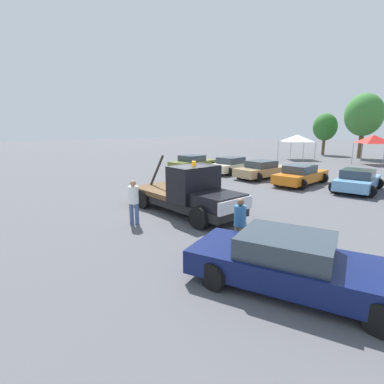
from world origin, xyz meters
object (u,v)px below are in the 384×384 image
object	(u,v)px
tow_truck	(190,194)
person_at_hood	(134,199)
canopy_tent_white	(297,138)
tree_left	(325,127)
foreground_car	(293,264)
parked_car_skyblue	(357,181)
person_near_truck	(240,221)
parked_car_olive	(193,163)
canopy_tent_red	(374,139)
parked_car_cream	(232,165)
parked_car_orange	(301,175)
tree_right	(364,115)
traffic_cone	(216,195)
parked_car_tan	(263,170)

from	to	relation	value
tow_truck	person_at_hood	bearing A→B (deg)	-100.22
canopy_tent_white	tree_left	bearing A→B (deg)	91.24
foreground_car	person_at_hood	size ratio (longest dim) A/B	3.02
foreground_car	parked_car_skyblue	world-z (taller)	same
person_near_truck	parked_car_olive	world-z (taller)	person_near_truck
person_at_hood	parked_car_olive	distance (m)	15.60
canopy_tent_red	parked_car_cream	bearing A→B (deg)	-113.23
person_at_hood	parked_car_orange	size ratio (longest dim) A/B	0.37
parked_car_skyblue	tree_right	xyz separation A→B (m)	(-6.19, 21.15, 4.54)
traffic_cone	person_near_truck	bearing A→B (deg)	-42.91
parked_car_cream	parked_car_olive	bearing A→B (deg)	105.49
parked_car_orange	parked_car_skyblue	world-z (taller)	same
parked_car_olive	tree_right	world-z (taller)	tree_right
parked_car_orange	foreground_car	bearing A→B (deg)	-155.01
person_at_hood	parked_car_tan	world-z (taller)	person_at_hood
traffic_cone	parked_car_tan	bearing A→B (deg)	104.88
person_at_hood	parked_car_skyblue	world-z (taller)	person_at_hood
person_near_truck	canopy_tent_white	world-z (taller)	canopy_tent_white
parked_car_olive	canopy_tent_white	size ratio (longest dim) A/B	1.45
parked_car_tan	tree_left	world-z (taller)	tree_left
foreground_car	parked_car_tan	bearing A→B (deg)	108.42
traffic_cone	parked_car_olive	bearing A→B (deg)	141.17
person_at_hood	parked_car_olive	bearing A→B (deg)	-4.33
tree_left	traffic_cone	distance (m)	31.33
person_near_truck	person_at_hood	bearing A→B (deg)	111.64
foreground_car	tree_right	bearing A→B (deg)	87.93
foreground_car	parked_car_cream	size ratio (longest dim) A/B	1.12
foreground_car	parked_car_tan	xyz separation A→B (m)	(-9.22, 13.23, -0.00)
parked_car_tan	parked_car_orange	bearing A→B (deg)	-90.52
person_near_truck	parked_car_tan	distance (m)	14.09
person_near_truck	tree_right	world-z (taller)	tree_right
parked_car_olive	parked_car_tan	bearing A→B (deg)	-86.53
parked_car_olive	canopy_tent_red	xyz separation A→B (m)	(10.00, 16.20, 1.92)
parked_car_cream	tree_right	bearing A→B (deg)	-12.01
parked_car_olive	tow_truck	bearing A→B (deg)	-137.07
parked_car_cream	parked_car_orange	xyz separation A→B (m)	(6.53, -0.94, -0.00)
canopy_tent_red	traffic_cone	xyz separation A→B (m)	(-1.12, -23.35, -2.32)
parked_car_orange	tree_right	bearing A→B (deg)	7.35
parked_car_tan	traffic_cone	size ratio (longest dim) A/B	8.94
foreground_car	parked_car_orange	size ratio (longest dim) A/B	1.13
parked_car_orange	traffic_cone	size ratio (longest dim) A/B	8.72
parked_car_tan	tree_right	size ratio (longest dim) A/B	0.64
person_near_truck	parked_car_tan	bearing A→B (deg)	39.93
parked_car_tan	traffic_cone	world-z (taller)	parked_car_tan
parked_car_skyblue	tree_left	bearing A→B (deg)	19.63
parked_car_skyblue	canopy_tent_red	size ratio (longest dim) A/B	1.52
person_near_truck	tree_right	distance (m)	34.33
canopy_tent_white	canopy_tent_red	xyz separation A→B (m)	(7.68, 1.16, 0.07)
foreground_car	person_at_hood	bearing A→B (deg)	162.86
parked_car_orange	parked_car_skyblue	distance (m)	3.39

